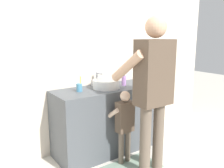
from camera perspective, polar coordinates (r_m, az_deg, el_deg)
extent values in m
plane|color=silver|center=(3.10, 1.67, -17.63)|extent=(14.00, 14.00, 0.00)
cube|color=beige|center=(3.22, -4.85, 8.67)|extent=(4.40, 0.08, 2.70)
cube|color=#4C5156|center=(3.15, -1.58, -8.60)|extent=(1.34, 0.54, 0.86)
cylinder|color=white|center=(2.99, -1.43, -0.01)|extent=(0.34, 0.34, 0.11)
cylinder|color=silver|center=(2.99, -1.43, 0.09)|extent=(0.28, 0.28, 0.09)
cylinder|color=#B7BABF|center=(3.17, -3.65, 1.29)|extent=(0.03, 0.03, 0.18)
cylinder|color=#B7BABF|center=(3.11, -3.09, 2.57)|extent=(0.02, 0.12, 0.02)
cylinder|color=#B7BABF|center=(3.15, -4.72, -0.01)|extent=(0.04, 0.04, 0.05)
cylinder|color=#B7BABF|center=(3.22, -2.57, 0.28)|extent=(0.04, 0.04, 0.05)
cylinder|color=#4C8EB2|center=(2.85, -7.86, -0.87)|extent=(0.07, 0.07, 0.09)
cylinder|color=yellow|center=(2.85, -7.63, 0.21)|extent=(0.01, 0.03, 0.17)
cube|color=white|center=(2.83, -7.69, 2.09)|extent=(0.01, 0.02, 0.02)
cylinder|color=#B27FC6|center=(3.17, 2.86, 0.83)|extent=(0.06, 0.06, 0.13)
cylinder|color=#2D2D2D|center=(3.15, 2.88, 2.30)|extent=(0.02, 0.02, 0.04)
cube|color=gray|center=(2.93, 4.76, -19.39)|extent=(0.64, 0.40, 0.02)
cylinder|color=#6B5B4C|center=(2.90, 2.19, -15.25)|extent=(0.06, 0.06, 0.41)
cylinder|color=#6B5B4C|center=(2.96, 3.83, -14.71)|extent=(0.06, 0.06, 0.41)
cube|color=brown|center=(2.78, 3.10, -7.87)|extent=(0.21, 0.12, 0.36)
sphere|color=beige|center=(2.70, 3.16, -2.93)|extent=(0.12, 0.12, 0.12)
cylinder|color=beige|center=(2.77, 0.05, -7.19)|extent=(0.05, 0.25, 0.20)
cylinder|color=beige|center=(2.90, 3.73, -6.34)|extent=(0.05, 0.25, 0.20)
cylinder|color=#6B5B4C|center=(2.67, 7.98, -13.40)|extent=(0.12, 0.12, 0.79)
cylinder|color=#6B5B4C|center=(2.79, 11.03, -12.28)|extent=(0.12, 0.12, 0.79)
cube|color=brown|center=(2.51, 10.12, 2.69)|extent=(0.40, 0.22, 0.69)
sphere|color=#D8A884|center=(2.48, 10.52, 13.36)|extent=(0.22, 0.22, 0.22)
cylinder|color=#D8A884|center=(2.49, 3.68, 4.18)|extent=(0.10, 0.48, 0.37)
cylinder|color=#D8A884|center=(2.78, 10.71, 4.80)|extent=(0.10, 0.48, 0.37)
cylinder|color=blue|center=(2.94, 8.07, 1.69)|extent=(0.01, 0.14, 0.03)
cube|color=white|center=(2.99, 7.10, 2.13)|extent=(0.01, 0.02, 0.02)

